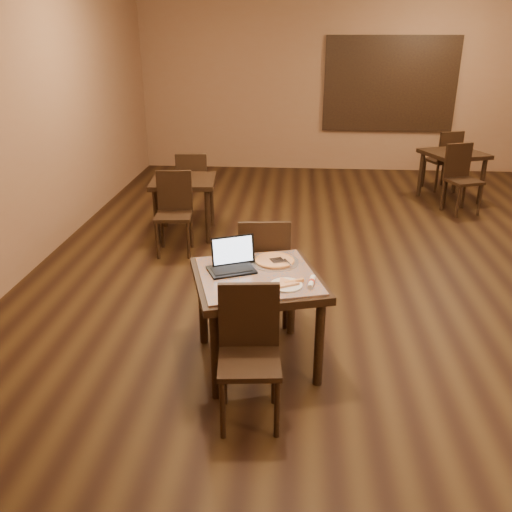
# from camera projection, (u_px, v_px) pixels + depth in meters

# --- Properties ---
(ground) EXTENTS (10.00, 10.00, 0.00)m
(ground) POSITION_uv_depth(u_px,v_px,m) (400.00, 281.00, 5.71)
(ground) COLOR black
(ground) RESTS_ON ground
(wall_back) EXTENTS (8.00, 0.02, 3.00)m
(wall_back) POSITION_uv_depth(u_px,v_px,m) (361.00, 87.00, 9.73)
(wall_back) COLOR brown
(wall_back) RESTS_ON ground
(wall_left) EXTENTS (0.02, 10.00, 3.00)m
(wall_left) POSITION_uv_depth(u_px,v_px,m) (9.00, 133.00, 5.41)
(wall_left) COLOR brown
(wall_left) RESTS_ON ground
(mural) EXTENTS (2.34, 0.05, 1.64)m
(mural) POSITION_uv_depth(u_px,v_px,m) (390.00, 84.00, 9.64)
(mural) COLOR #295697
(mural) RESTS_ON wall_back
(tiled_table) EXTENTS (1.14, 1.14, 0.76)m
(tiled_table) POSITION_uv_depth(u_px,v_px,m) (257.00, 287.00, 4.08)
(tiled_table) COLOR black
(tiled_table) RESTS_ON ground
(chair_main_near) EXTENTS (0.44, 0.44, 0.94)m
(chair_main_near) POSITION_uv_depth(u_px,v_px,m) (249.00, 346.00, 3.56)
(chair_main_near) COLOR black
(chair_main_near) RESTS_ON ground
(chair_main_far) EXTENTS (0.48, 0.48, 1.00)m
(chair_main_far) POSITION_uv_depth(u_px,v_px,m) (264.00, 266.00, 4.68)
(chair_main_far) COLOR black
(chair_main_far) RESTS_ON ground
(laptop) EXTENTS (0.41, 0.39, 0.23)m
(laptop) POSITION_uv_depth(u_px,v_px,m) (232.00, 261.00, 4.13)
(laptop) COLOR black
(laptop) RESTS_ON tiled_table
(plate) EXTENTS (0.23, 0.23, 0.01)m
(plate) POSITION_uv_depth(u_px,v_px,m) (286.00, 285.00, 3.86)
(plate) COLOR white
(plate) RESTS_ON tiled_table
(pizza_slice) EXTENTS (0.26, 0.26, 0.02)m
(pizza_slice) POSITION_uv_depth(u_px,v_px,m) (286.00, 283.00, 3.85)
(pizza_slice) COLOR beige
(pizza_slice) RESTS_ON plate
(pizza_pan) EXTENTS (0.38, 0.38, 0.01)m
(pizza_pan) POSITION_uv_depth(u_px,v_px,m) (275.00, 262.00, 4.25)
(pizza_pan) COLOR silver
(pizza_pan) RESTS_ON tiled_table
(pizza_whole) EXTENTS (0.31, 0.31, 0.02)m
(pizza_whole) POSITION_uv_depth(u_px,v_px,m) (275.00, 260.00, 4.25)
(pizza_whole) COLOR beige
(pizza_whole) RESTS_ON pizza_pan
(spatula) EXTENTS (0.19, 0.26, 0.01)m
(spatula) POSITION_uv_depth(u_px,v_px,m) (277.00, 260.00, 4.22)
(spatula) COLOR silver
(spatula) RESTS_ON pizza_whole
(napkin_roll) EXTENTS (0.06, 0.18, 0.04)m
(napkin_roll) POSITION_uv_depth(u_px,v_px,m) (311.00, 282.00, 3.88)
(napkin_roll) COLOR white
(napkin_roll) RESTS_ON tiled_table
(other_table_a) EXTENTS (1.03, 1.03, 0.75)m
(other_table_a) POSITION_uv_depth(u_px,v_px,m) (453.00, 160.00, 8.20)
(other_table_a) COLOR black
(other_table_a) RESTS_ON ground
(other_table_a_chair_near) EXTENTS (0.54, 0.54, 0.97)m
(other_table_a_chair_near) POSITION_uv_depth(u_px,v_px,m) (461.00, 174.00, 7.71)
(other_table_a_chair_near) COLOR black
(other_table_a_chair_near) RESTS_ON ground
(other_table_a_chair_far) EXTENTS (0.54, 0.54, 0.97)m
(other_table_a_chair_far) POSITION_uv_depth(u_px,v_px,m) (445.00, 157.00, 8.76)
(other_table_a_chair_far) COLOR black
(other_table_a_chair_far) RESTS_ON ground
(other_table_b) EXTENTS (0.85, 0.85, 0.73)m
(other_table_b) POSITION_uv_depth(u_px,v_px,m) (184.00, 189.00, 6.79)
(other_table_b) COLOR black
(other_table_b) RESTS_ON ground
(other_table_b_chair_near) EXTENTS (0.45, 0.45, 0.95)m
(other_table_b_chair_near) POSITION_uv_depth(u_px,v_px,m) (174.00, 207.00, 6.31)
(other_table_b_chair_near) COLOR black
(other_table_b_chair_near) RESTS_ON ground
(other_table_b_chair_far) EXTENTS (0.45, 0.45, 0.95)m
(other_table_b_chair_far) POSITION_uv_depth(u_px,v_px,m) (193.00, 183.00, 7.33)
(other_table_b_chair_far) COLOR black
(other_table_b_chair_far) RESTS_ON ground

